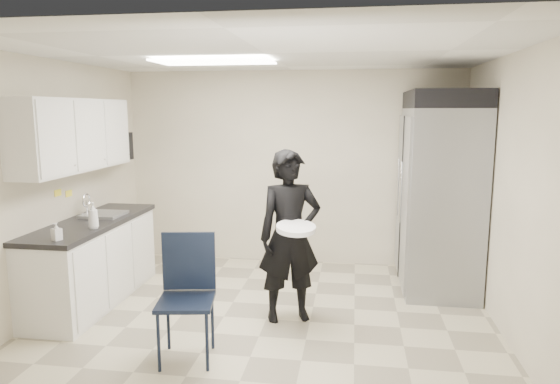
% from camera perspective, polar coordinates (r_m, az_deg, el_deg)
% --- Properties ---
extents(floor, '(4.50, 4.50, 0.00)m').
position_cam_1_polar(floor, '(5.19, -1.58, -14.33)').
color(floor, '#BFB696').
rests_on(floor, ground).
extents(ceiling, '(4.50, 4.50, 0.00)m').
position_cam_1_polar(ceiling, '(4.77, -1.72, 15.57)').
color(ceiling, white).
rests_on(ceiling, back_wall).
extents(back_wall, '(4.50, 0.00, 4.50)m').
position_cam_1_polar(back_wall, '(6.77, 1.35, 2.74)').
color(back_wall, beige).
rests_on(back_wall, floor).
extents(left_wall, '(0.00, 4.00, 4.00)m').
position_cam_1_polar(left_wall, '(5.66, -24.69, 0.55)').
color(left_wall, beige).
rests_on(left_wall, floor).
extents(right_wall, '(0.00, 4.00, 4.00)m').
position_cam_1_polar(right_wall, '(4.94, 24.98, -0.65)').
color(right_wall, beige).
rests_on(right_wall, floor).
extents(ceiling_panel, '(1.20, 0.60, 0.02)m').
position_cam_1_polar(ceiling_panel, '(5.29, -7.53, 14.56)').
color(ceiling_panel, white).
rests_on(ceiling_panel, ceiling).
extents(lower_counter, '(0.60, 1.90, 0.86)m').
position_cam_1_polar(lower_counter, '(5.86, -20.55, -7.65)').
color(lower_counter, silver).
rests_on(lower_counter, floor).
extents(countertop, '(0.64, 1.95, 0.05)m').
position_cam_1_polar(countertop, '(5.74, -20.81, -3.30)').
color(countertop, black).
rests_on(countertop, lower_counter).
extents(sink, '(0.42, 0.40, 0.14)m').
position_cam_1_polar(sink, '(5.95, -19.46, -2.94)').
color(sink, gray).
rests_on(sink, countertop).
extents(faucet, '(0.02, 0.02, 0.24)m').
position_cam_1_polar(faucet, '(6.02, -21.22, -1.45)').
color(faucet, silver).
rests_on(faucet, countertop).
extents(upper_cabinets, '(0.35, 1.80, 0.75)m').
position_cam_1_polar(upper_cabinets, '(5.68, -22.47, 6.06)').
color(upper_cabinets, silver).
rests_on(upper_cabinets, left_wall).
extents(towel_dispenser, '(0.22, 0.30, 0.35)m').
position_cam_1_polar(towel_dispenser, '(6.74, -17.82, 4.99)').
color(towel_dispenser, black).
rests_on(towel_dispenser, left_wall).
extents(notice_sticker_left, '(0.00, 0.12, 0.07)m').
position_cam_1_polar(notice_sticker_left, '(5.75, -24.04, -0.09)').
color(notice_sticker_left, yellow).
rests_on(notice_sticker_left, left_wall).
extents(notice_sticker_right, '(0.00, 0.12, 0.07)m').
position_cam_1_polar(notice_sticker_right, '(5.92, -22.99, -0.15)').
color(notice_sticker_right, yellow).
rests_on(notice_sticker_right, left_wall).
extents(commercial_fridge, '(0.80, 1.35, 2.10)m').
position_cam_1_polar(commercial_fridge, '(6.12, 17.72, -0.80)').
color(commercial_fridge, gray).
rests_on(commercial_fridge, floor).
extents(fridge_compressor, '(0.80, 1.35, 0.20)m').
position_cam_1_polar(fridge_compressor, '(6.03, 18.27, 10.02)').
color(fridge_compressor, black).
rests_on(fridge_compressor, commercial_fridge).
extents(folding_chair, '(0.53, 0.53, 1.02)m').
position_cam_1_polar(folding_chair, '(4.31, -10.72, -12.23)').
color(folding_chair, black).
rests_on(folding_chair, floor).
extents(man_tuxedo, '(0.73, 0.61, 1.71)m').
position_cam_1_polar(man_tuxedo, '(4.93, 1.12, -5.08)').
color(man_tuxedo, black).
rests_on(man_tuxedo, floor).
extents(bucket_lid, '(0.48, 0.48, 0.05)m').
position_cam_1_polar(bucket_lid, '(4.66, 1.83, -4.14)').
color(bucket_lid, white).
rests_on(bucket_lid, man_tuxedo).
extents(soap_bottle_a, '(0.14, 0.14, 0.26)m').
position_cam_1_polar(soap_bottle_a, '(5.32, -20.57, -2.54)').
color(soap_bottle_a, white).
rests_on(soap_bottle_a, countertop).
extents(soap_bottle_b, '(0.10, 0.10, 0.16)m').
position_cam_1_polar(soap_bottle_b, '(4.98, -24.18, -4.14)').
color(soap_bottle_b, '#B4B1BE').
rests_on(soap_bottle_b, countertop).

